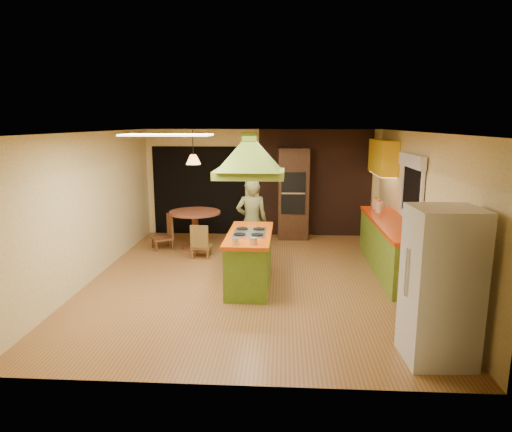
# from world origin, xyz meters

# --- Properties ---
(ground) EXTENTS (6.50, 6.50, 0.00)m
(ground) POSITION_xyz_m (0.00, 0.00, 0.00)
(ground) COLOR #996432
(ground) RESTS_ON ground
(room_walls) EXTENTS (5.50, 6.50, 6.50)m
(room_walls) POSITION_xyz_m (0.00, 0.00, 1.25)
(room_walls) COLOR beige
(room_walls) RESTS_ON ground
(ceiling_plane) EXTENTS (6.50, 6.50, 0.00)m
(ceiling_plane) POSITION_xyz_m (0.00, 0.00, 2.50)
(ceiling_plane) COLOR silver
(ceiling_plane) RESTS_ON room_walls
(brick_panel) EXTENTS (2.64, 0.03, 2.50)m
(brick_panel) POSITION_xyz_m (1.25, 3.23, 1.25)
(brick_panel) COLOR #381E14
(brick_panel) RESTS_ON ground
(nook_opening) EXTENTS (2.20, 0.03, 2.10)m
(nook_opening) POSITION_xyz_m (-1.50, 3.23, 1.05)
(nook_opening) COLOR black
(nook_opening) RESTS_ON ground
(right_counter) EXTENTS (0.62, 3.05, 0.92)m
(right_counter) POSITION_xyz_m (2.45, 0.60, 0.46)
(right_counter) COLOR olive
(right_counter) RESTS_ON ground
(upper_cabinets) EXTENTS (0.34, 1.40, 0.70)m
(upper_cabinets) POSITION_xyz_m (2.57, 2.20, 1.95)
(upper_cabinets) COLOR yellow
(upper_cabinets) RESTS_ON room_walls
(window_right) EXTENTS (0.12, 1.35, 1.06)m
(window_right) POSITION_xyz_m (2.70, 0.40, 1.77)
(window_right) COLOR black
(window_right) RESTS_ON room_walls
(fluor_panel) EXTENTS (1.20, 0.60, 0.03)m
(fluor_panel) POSITION_xyz_m (-1.10, -1.20, 2.48)
(fluor_panel) COLOR white
(fluor_panel) RESTS_ON ceiling_plane
(kitchen_island) EXTENTS (0.73, 1.77, 0.90)m
(kitchen_island) POSITION_xyz_m (-0.03, -0.27, 0.45)
(kitchen_island) COLOR #5D8721
(kitchen_island) RESTS_ON ground
(range_hood) EXTENTS (1.11, 0.81, 0.80)m
(range_hood) POSITION_xyz_m (-0.03, -0.27, 2.25)
(range_hood) COLOR olive
(range_hood) RESTS_ON ceiling_plane
(man) EXTENTS (0.64, 0.46, 1.62)m
(man) POSITION_xyz_m (-0.08, 0.96, 0.81)
(man) COLOR brown
(man) RESTS_ON ground
(refrigerator) EXTENTS (0.76, 0.73, 1.76)m
(refrigerator) POSITION_xyz_m (2.26, -2.57, 0.88)
(refrigerator) COLOR silver
(refrigerator) RESTS_ON ground
(wall_oven) EXTENTS (0.72, 0.63, 2.09)m
(wall_oven) POSITION_xyz_m (0.73, 2.95, 1.05)
(wall_oven) COLOR #432715
(wall_oven) RESTS_ON ground
(dining_table) EXTENTS (1.08, 1.08, 0.81)m
(dining_table) POSITION_xyz_m (-1.36, 1.91, 0.57)
(dining_table) COLOR brown
(dining_table) RESTS_ON ground
(chair_left) EXTENTS (0.55, 0.55, 0.73)m
(chair_left) POSITION_xyz_m (-2.06, 1.81, 0.37)
(chair_left) COLOR brown
(chair_left) RESTS_ON ground
(chair_near) EXTENTS (0.40, 0.40, 0.69)m
(chair_near) POSITION_xyz_m (-1.11, 1.26, 0.34)
(chair_near) COLOR brown
(chair_near) RESTS_ON ground
(pendant_lamp) EXTENTS (0.41, 0.41, 0.20)m
(pendant_lamp) POSITION_xyz_m (-1.36, 1.91, 1.90)
(pendant_lamp) COLOR #FF9E3F
(pendant_lamp) RESTS_ON ceiling_plane
(canister_large) EXTENTS (0.16, 0.16, 0.20)m
(canister_large) POSITION_xyz_m (2.40, 1.80, 1.02)
(canister_large) COLOR beige
(canister_large) RESTS_ON right_counter
(canister_medium) EXTENTS (0.16, 0.16, 0.21)m
(canister_medium) POSITION_xyz_m (2.40, 1.46, 1.02)
(canister_medium) COLOR #FAE3C9
(canister_medium) RESTS_ON right_counter
(canister_small) EXTENTS (0.13, 0.13, 0.17)m
(canister_small) POSITION_xyz_m (2.40, 1.41, 1.01)
(canister_small) COLOR beige
(canister_small) RESTS_ON right_counter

